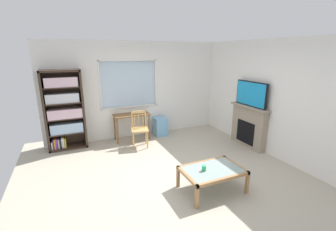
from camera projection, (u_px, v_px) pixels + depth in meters
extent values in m
cube|color=#B2A893|center=(173.00, 174.00, 4.59)|extent=(5.88, 5.97, 0.02)
cube|color=white|center=(137.00, 120.00, 6.67)|extent=(4.88, 0.12, 0.85)
cube|color=white|center=(134.00, 50.00, 6.14)|extent=(4.88, 0.12, 0.49)
cube|color=white|center=(69.00, 87.00, 5.71)|extent=(1.47, 0.12, 1.29)
cube|color=white|center=(184.00, 81.00, 6.97)|extent=(1.87, 0.12, 1.29)
cube|color=silver|center=(128.00, 84.00, 6.31)|extent=(1.55, 0.02, 1.29)
cube|color=white|center=(130.00, 107.00, 6.42)|extent=(1.61, 0.06, 0.03)
cube|color=white|center=(128.00, 60.00, 6.08)|extent=(1.61, 0.06, 0.03)
cube|color=white|center=(100.00, 86.00, 5.95)|extent=(0.03, 0.06, 1.29)
cube|color=white|center=(156.00, 83.00, 6.55)|extent=(0.03, 0.06, 1.29)
cube|color=white|center=(273.00, 99.00, 5.22)|extent=(0.12, 5.17, 2.63)
cube|color=#38281E|center=(45.00, 112.00, 5.40)|extent=(0.05, 0.38, 1.94)
cube|color=#38281E|center=(83.00, 109.00, 5.73)|extent=(0.05, 0.38, 1.94)
cube|color=#38281E|center=(60.00, 71.00, 5.32)|extent=(0.90, 0.38, 0.05)
cube|color=#38281E|center=(69.00, 147.00, 5.82)|extent=(0.90, 0.38, 0.05)
cube|color=#38281E|center=(64.00, 109.00, 5.73)|extent=(0.90, 0.02, 1.94)
cube|color=#38281E|center=(67.00, 133.00, 5.72)|extent=(0.85, 0.36, 0.02)
cube|color=#38281E|center=(65.00, 118.00, 5.62)|extent=(0.85, 0.36, 0.02)
cube|color=#38281E|center=(64.00, 103.00, 5.52)|extent=(0.85, 0.36, 0.02)
cube|color=#38281E|center=(62.00, 87.00, 5.42)|extent=(0.85, 0.36, 0.02)
cube|color=#9EBCDB|center=(67.00, 128.00, 5.68)|extent=(0.74, 0.29, 0.24)
cube|color=beige|center=(65.00, 113.00, 5.58)|extent=(0.77, 0.32, 0.23)
cube|color=silver|center=(63.00, 98.00, 5.47)|extent=(0.73, 0.29, 0.22)
cube|color=beige|center=(61.00, 82.00, 5.38)|extent=(0.72, 0.32, 0.22)
cube|color=white|center=(52.00, 145.00, 5.63)|extent=(0.03, 0.24, 0.19)
cube|color=purple|center=(54.00, 144.00, 5.63)|extent=(0.03, 0.21, 0.25)
cube|color=yellow|center=(55.00, 143.00, 5.64)|extent=(0.03, 0.27, 0.25)
cube|color=purple|center=(57.00, 143.00, 5.66)|extent=(0.04, 0.24, 0.26)
cube|color=white|center=(59.00, 143.00, 5.68)|extent=(0.03, 0.21, 0.23)
cube|color=black|center=(60.00, 143.00, 5.69)|extent=(0.03, 0.25, 0.23)
cube|color=white|center=(62.00, 142.00, 5.70)|extent=(0.02, 0.21, 0.26)
cube|color=white|center=(63.00, 142.00, 5.72)|extent=(0.04, 0.22, 0.25)
cube|color=yellow|center=(65.00, 142.00, 5.74)|extent=(0.03, 0.24, 0.24)
cube|color=brown|center=(131.00, 115.00, 6.18)|extent=(0.97, 0.45, 0.03)
cylinder|color=brown|center=(118.00, 131.00, 5.96)|extent=(0.04, 0.04, 0.70)
cylinder|color=brown|center=(149.00, 127.00, 6.30)|extent=(0.04, 0.04, 0.70)
cylinder|color=brown|center=(115.00, 128.00, 6.27)|extent=(0.04, 0.04, 0.70)
cylinder|color=brown|center=(145.00, 124.00, 6.61)|extent=(0.04, 0.04, 0.70)
cube|color=tan|center=(140.00, 130.00, 5.79)|extent=(0.49, 0.48, 0.04)
cylinder|color=tan|center=(134.00, 141.00, 5.67)|extent=(0.04, 0.04, 0.43)
cylinder|color=tan|center=(147.00, 140.00, 5.74)|extent=(0.04, 0.04, 0.43)
cylinder|color=tan|center=(133.00, 137.00, 5.97)|extent=(0.04, 0.04, 0.43)
cylinder|color=tan|center=(146.00, 136.00, 6.04)|extent=(0.04, 0.04, 0.43)
cylinder|color=tan|center=(132.00, 120.00, 5.85)|extent=(0.04, 0.04, 0.45)
cylinder|color=tan|center=(145.00, 119.00, 5.92)|extent=(0.04, 0.04, 0.45)
cube|color=tan|center=(139.00, 112.00, 5.83)|extent=(0.36, 0.11, 0.06)
cylinder|color=tan|center=(135.00, 121.00, 5.87)|extent=(0.02, 0.02, 0.35)
cylinder|color=tan|center=(139.00, 120.00, 5.89)|extent=(0.02, 0.02, 0.35)
cylinder|color=tan|center=(143.00, 120.00, 5.91)|extent=(0.02, 0.02, 0.35)
cube|color=#72ADDB|center=(160.00, 126.00, 6.68)|extent=(0.35, 0.40, 0.52)
cube|color=gray|center=(249.00, 127.00, 5.83)|extent=(0.18, 1.05, 1.01)
cube|color=black|center=(245.00, 132.00, 5.82)|extent=(0.03, 0.58, 0.56)
cube|color=gray|center=(250.00, 107.00, 5.68)|extent=(0.26, 1.15, 0.04)
cube|color=black|center=(251.00, 94.00, 5.59)|extent=(0.05, 0.97, 0.61)
cube|color=#198CCC|center=(250.00, 94.00, 5.58)|extent=(0.01, 0.92, 0.56)
cube|color=#8C9E99|center=(212.00, 169.00, 3.94)|extent=(0.94, 0.60, 0.02)
cube|color=#A37547|center=(224.00, 179.00, 3.66)|extent=(1.04, 0.05, 0.05)
cube|color=#A37547|center=(202.00, 162.00, 4.23)|extent=(1.04, 0.05, 0.05)
cube|color=#A37547|center=(187.00, 176.00, 3.75)|extent=(0.05, 0.70, 0.05)
cube|color=#A37547|center=(235.00, 165.00, 4.14)|extent=(0.05, 0.70, 0.05)
cube|color=#A37547|center=(197.00, 198.00, 3.52)|extent=(0.05, 0.05, 0.35)
cube|color=#A37547|center=(247.00, 184.00, 3.91)|extent=(0.05, 0.05, 0.35)
cube|color=#A37547|center=(178.00, 178.00, 4.09)|extent=(0.05, 0.05, 0.35)
cube|color=#A37547|center=(224.00, 167.00, 4.48)|extent=(0.05, 0.05, 0.35)
cylinder|color=#33B770|center=(204.00, 168.00, 3.88)|extent=(0.07, 0.07, 0.09)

